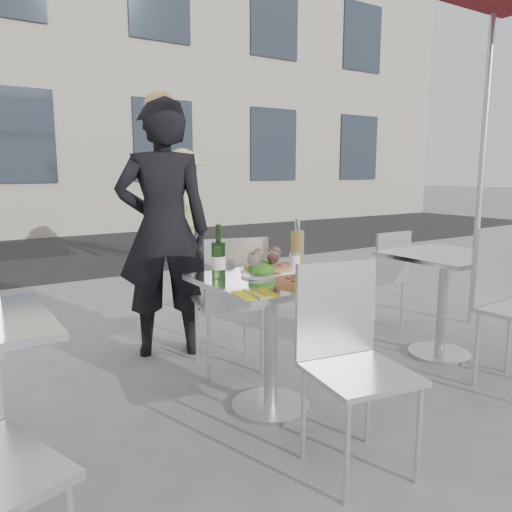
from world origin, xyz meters
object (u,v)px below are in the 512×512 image
wineglass_red_a (273,258)px  woman_diner (164,230)px  main_table (271,316)px  pizza_far (267,268)px  wineglass_white_b (258,257)px  pizza_near (304,281)px  wine_bottle (219,258)px  side_chair_rfar (383,272)px  wineglass_white_a (254,260)px  chair_far (232,293)px  wineglass_red_b (275,254)px  napkin_right (328,277)px  side_table_right (444,283)px  napkin_left (256,294)px  chair_near (349,348)px  pedestrian_b (184,207)px  salad_plate (261,270)px  side_chair_rnear (511,294)px  sugar_shaker (295,261)px  carafe (297,248)px

wineglass_red_a → woman_diner: bearing=97.9°
main_table → pizza_far: bearing=61.3°
wineglass_white_b → pizza_near: bearing=-67.5°
wineglass_white_b → wineglass_red_a: same height
woman_diner → wine_bottle: woman_diner is taller
side_chair_rfar → pizza_near: side_chair_rfar is taller
wineglass_white_a → wineglass_white_b: size_ratio=1.00×
chair_far → wineglass_white_b: bearing=91.0°
pizza_far → wineglass_red_a: 0.21m
chair_far → wineglass_red_b: size_ratio=5.80×
wine_bottle → napkin_right: bearing=-29.2°
side_table_right → napkin_left: (-1.77, -0.26, 0.21)m
chair_far → chair_near: size_ratio=1.00×
pedestrian_b → wineglass_red_a: size_ratio=10.39×
napkin_right → wine_bottle: bearing=-179.4°
chair_far → napkin_left: 0.91m
chair_near → napkin_left: chair_near is taller
pedestrian_b → chair_near: bearing=20.6°
pizza_far → salad_plate: 0.18m
main_table → woman_diner: woman_diner is taller
side_chair_rnear → wineglass_white_a: size_ratio=6.23×
side_table_right → side_chair_rfar: 0.67m
pizza_near → wineglass_white_b: 0.31m
woman_diner → wine_bottle: (-0.11, -1.01, -0.04)m
side_table_right → chair_far: chair_far is taller
sugar_shaker → side_chair_rfar: bearing=22.1°
carafe → wineglass_white_a: carafe is taller
chair_near → wineglass_red_a: 0.70m
woman_diner → pizza_far: 1.00m
chair_near → carafe: (0.31, 0.78, 0.32)m
side_chair_rfar → side_chair_rnear: size_ratio=0.85×
side_chair_rnear → side_chair_rfar: bearing=79.1°
pedestrian_b → napkin_right: 4.65m
wineglass_white_a → wineglass_white_b: 0.10m
salad_plate → pizza_far: bearing=44.4°
carafe → wineglass_white_b: 0.36m
wineglass_white_b → wineglass_red_b: 0.14m
wineglass_white_a → wineglass_red_a: size_ratio=1.00×
chair_near → salad_plate: bearing=101.8°
chair_far → pizza_near: size_ratio=2.99×
pizza_near → napkin_left: size_ratio=1.48×
chair_near → wine_bottle: wine_bottle is taller
chair_far → wineglass_white_b: (-0.11, -0.48, 0.32)m
wine_bottle → wineglass_white_b: 0.22m
chair_far → side_chair_rfar: bearing=-161.7°
chair_far → wineglass_white_b: chair_far is taller
main_table → wineglass_red_a: 0.32m
side_table_right → wine_bottle: wine_bottle is taller
pizza_near → wineglass_white_a: 0.29m
woman_diner → chair_near: bearing=116.3°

